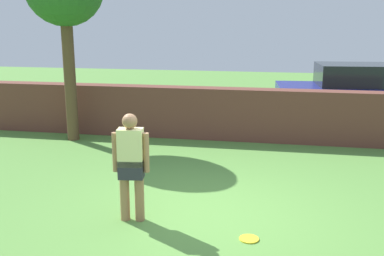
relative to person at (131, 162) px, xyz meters
name	(u,v)px	position (x,y,z in m)	size (l,w,h in m)	color
ground_plane	(209,215)	(1.09, 0.37, -0.90)	(40.00, 40.00, 0.00)	#568C3D
brick_wall	(178,112)	(-0.41, 5.00, -0.26)	(11.42, 0.50, 1.28)	brown
person	(131,162)	(0.00, 0.00, 0.00)	(0.54, 0.26, 1.62)	#9E704C
car	(353,95)	(4.12, 7.28, -0.04)	(4.34, 2.22, 1.72)	navy
frisbee_yellow	(249,239)	(1.75, -0.30, -0.89)	(0.27, 0.27, 0.02)	yellow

